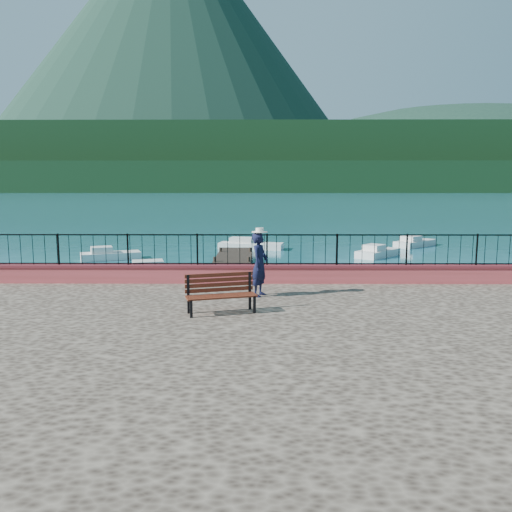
{
  "coord_description": "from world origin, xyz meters",
  "views": [
    {
      "loc": [
        -0.53,
        -11.88,
        4.27
      ],
      "look_at": [
        -0.63,
        2.0,
        2.3
      ],
      "focal_mm": 35.0,
      "sensor_mm": 36.0,
      "label": 1
    }
  ],
  "objects_px": {
    "person": "(260,264)",
    "boat_5": "(415,241)",
    "park_bench": "(221,301)",
    "boat_4": "(251,243)",
    "boat_2": "(378,250)",
    "boat_3": "(111,253)",
    "boat_1": "(367,276)",
    "boat_0": "(161,268)"
  },
  "relations": [
    {
      "from": "boat_3",
      "to": "park_bench",
      "type": "bearing_deg",
      "value": -87.26
    },
    {
      "from": "park_bench",
      "to": "boat_0",
      "type": "height_order",
      "value": "park_bench"
    },
    {
      "from": "boat_0",
      "to": "boat_4",
      "type": "distance_m",
      "value": 11.02
    },
    {
      "from": "boat_0",
      "to": "boat_3",
      "type": "bearing_deg",
      "value": 110.89
    },
    {
      "from": "person",
      "to": "boat_5",
      "type": "distance_m",
      "value": 24.1
    },
    {
      "from": "person",
      "to": "boat_1",
      "type": "relative_size",
      "value": 0.42
    },
    {
      "from": "boat_5",
      "to": "boat_4",
      "type": "bearing_deg",
      "value": 144.23
    },
    {
      "from": "boat_0",
      "to": "boat_5",
      "type": "bearing_deg",
      "value": 21.27
    },
    {
      "from": "boat_0",
      "to": "boat_1",
      "type": "bearing_deg",
      "value": -27.7
    },
    {
      "from": "park_bench",
      "to": "boat_4",
      "type": "height_order",
      "value": "park_bench"
    },
    {
      "from": "person",
      "to": "boat_3",
      "type": "distance_m",
      "value": 17.32
    },
    {
      "from": "boat_2",
      "to": "boat_3",
      "type": "distance_m",
      "value": 15.85
    },
    {
      "from": "boat_0",
      "to": "boat_3",
      "type": "height_order",
      "value": "same"
    },
    {
      "from": "boat_2",
      "to": "boat_5",
      "type": "height_order",
      "value": "same"
    },
    {
      "from": "boat_0",
      "to": "boat_1",
      "type": "distance_m",
      "value": 9.51
    },
    {
      "from": "person",
      "to": "boat_3",
      "type": "xyz_separation_m",
      "value": [
        -8.65,
        14.91,
        -1.7
      ]
    },
    {
      "from": "boat_4",
      "to": "boat_1",
      "type": "bearing_deg",
      "value": -55.12
    },
    {
      "from": "person",
      "to": "boat_5",
      "type": "height_order",
      "value": "person"
    },
    {
      "from": "park_bench",
      "to": "boat_4",
      "type": "xyz_separation_m",
      "value": [
        0.34,
        21.7,
        -1.09
      ]
    },
    {
      "from": "person",
      "to": "boat_5",
      "type": "xyz_separation_m",
      "value": [
        10.99,
        21.38,
        -1.7
      ]
    },
    {
      "from": "boat_5",
      "to": "person",
      "type": "bearing_deg",
      "value": -160.72
    },
    {
      "from": "boat_1",
      "to": "boat_4",
      "type": "bearing_deg",
      "value": 113.82
    },
    {
      "from": "park_bench",
      "to": "person",
      "type": "distance_m",
      "value": 2.19
    },
    {
      "from": "person",
      "to": "boat_3",
      "type": "bearing_deg",
      "value": 51.57
    },
    {
      "from": "park_bench",
      "to": "boat_2",
      "type": "distance_m",
      "value": 19.86
    },
    {
      "from": "boat_2",
      "to": "boat_0",
      "type": "bearing_deg",
      "value": 161.3
    },
    {
      "from": "park_bench",
      "to": "boat_1",
      "type": "distance_m",
      "value": 11.06
    },
    {
      "from": "park_bench",
      "to": "boat_0",
      "type": "xyz_separation_m",
      "value": [
        -3.74,
        11.46,
        -1.09
      ]
    },
    {
      "from": "boat_3",
      "to": "boat_2",
      "type": "bearing_deg",
      "value": -17.21
    },
    {
      "from": "boat_0",
      "to": "boat_2",
      "type": "relative_size",
      "value": 1.24
    },
    {
      "from": "boat_1",
      "to": "boat_3",
      "type": "bearing_deg",
      "value": 151.82
    },
    {
      "from": "person",
      "to": "boat_2",
      "type": "distance_m",
      "value": 17.8
    },
    {
      "from": "park_bench",
      "to": "person",
      "type": "bearing_deg",
      "value": 47.34
    },
    {
      "from": "boat_0",
      "to": "boat_1",
      "type": "height_order",
      "value": "same"
    },
    {
      "from": "boat_2",
      "to": "boat_4",
      "type": "height_order",
      "value": "same"
    },
    {
      "from": "boat_2",
      "to": "boat_4",
      "type": "xyz_separation_m",
      "value": [
        -7.74,
        3.6,
        0.0
      ]
    },
    {
      "from": "boat_0",
      "to": "boat_3",
      "type": "distance_m",
      "value": 6.66
    },
    {
      "from": "boat_0",
      "to": "boat_5",
      "type": "height_order",
      "value": "same"
    },
    {
      "from": "boat_0",
      "to": "boat_4",
      "type": "relative_size",
      "value": 0.94
    },
    {
      "from": "boat_1",
      "to": "boat_5",
      "type": "relative_size",
      "value": 1.17
    },
    {
      "from": "person",
      "to": "boat_1",
      "type": "distance_m",
      "value": 9.06
    },
    {
      "from": "boat_1",
      "to": "boat_0",
      "type": "bearing_deg",
      "value": 168.71
    }
  ]
}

